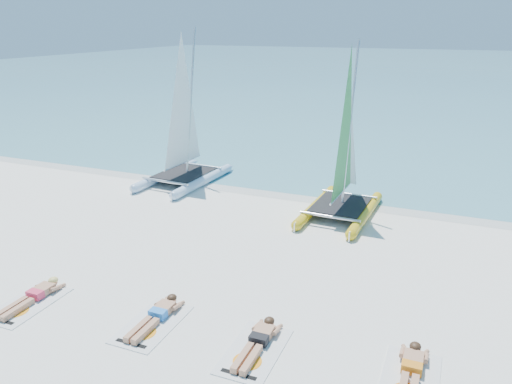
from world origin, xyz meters
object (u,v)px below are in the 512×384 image
catamaran_blue (184,137)px  catamaran_yellow (346,159)px  towel_b (152,324)px  sunbather_a (34,295)px  towel_d (410,381)px  sunbather_b (157,315)px  sunbather_c (258,341)px  towel_a (28,304)px  towel_c (254,351)px  sunbather_d (412,370)px

catamaran_blue → catamaran_yellow: size_ratio=1.06×
catamaran_yellow → towel_b: (-2.22, -8.26, -1.82)m
sunbather_a → towel_d: size_ratio=0.93×
sunbather_b → sunbather_c: same height
sunbather_a → towel_a: bearing=-90.0°
towel_a → towel_b: (3.08, 0.39, 0.00)m
catamaran_blue → sunbather_c: (6.79, -8.95, -1.71)m
sunbather_a → sunbather_c: 5.45m
sunbather_a → towel_b: bearing=3.6°
towel_b → towel_a: bearing=-172.9°
catamaran_yellow → towel_c: 8.48m
catamaran_blue → sunbather_a: 9.56m
catamaran_blue → towel_a: catamaran_blue is taller
towel_a → sunbather_c: bearing=5.8°
sunbather_c → sunbather_d: (2.90, 0.26, 0.00)m
towel_a → sunbather_d: size_ratio=1.07×
sunbather_c → sunbather_d: size_ratio=1.00×
sunbather_d → towel_d: bearing=-90.0°
catamaran_blue → catamaran_yellow: catamaran_blue is taller
sunbather_a → catamaran_yellow: bearing=57.9°
catamaran_blue → towel_b: (4.43, -9.11, -1.82)m
towel_c → sunbather_a: bearing=-178.3°
catamaran_blue → catamaran_yellow: (6.65, -0.85, -0.00)m
catamaran_yellow → sunbather_c: size_ratio=3.36×
towel_a → sunbather_b: 3.13m
sunbather_d → towel_a: bearing=-174.5°
catamaran_yellow → towel_c: bearing=-86.6°
sunbather_b → sunbather_d: size_ratio=1.00×
catamaran_yellow → towel_a: catamaran_yellow is taller
towel_a → sunbather_b: (3.08, 0.58, 0.11)m
sunbather_c → sunbather_d: 2.91m
sunbather_a → towel_c: (5.44, 0.17, -0.11)m
towel_a → towel_b: same height
catamaran_yellow → towel_a: size_ratio=3.13×
towel_d → sunbather_d: size_ratio=1.07×
catamaran_yellow → sunbather_a: bearing=-119.6°
sunbather_c → towel_d: 2.90m
catamaran_yellow → towel_c: catamaran_yellow is taller
towel_a → towel_c: 5.45m
sunbather_a → sunbather_c: (5.44, 0.36, 0.00)m
catamaran_blue → sunbather_d: catamaran_blue is taller
sunbather_b → sunbather_c: bearing=-0.7°
catamaran_yellow → towel_b: size_ratio=3.13×
towel_a → sunbather_d: 8.38m
sunbather_a → sunbather_c: size_ratio=1.00×
sunbather_a → towel_d: 8.35m
catamaran_blue → sunbather_a: catamaran_blue is taller
sunbather_a → towel_c: 5.44m
towel_a → sunbather_c: size_ratio=1.07×
towel_b → towel_c: bearing=-0.7°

